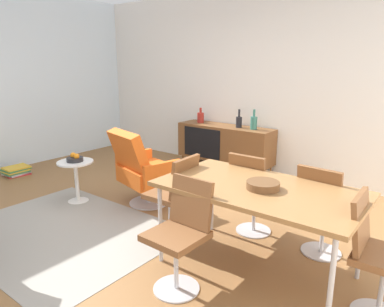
% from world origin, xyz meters
% --- Properties ---
extents(ground_plane, '(8.32, 8.32, 0.00)m').
position_xyz_m(ground_plane, '(0.00, 0.00, 0.00)').
color(ground_plane, olive).
extents(wall_back, '(6.80, 0.12, 2.80)m').
position_xyz_m(wall_back, '(0.00, 2.60, 1.40)').
color(wall_back, white).
rests_on(wall_back, ground_plane).
extents(sideboard, '(1.60, 0.45, 0.72)m').
position_xyz_m(sideboard, '(-0.34, 2.30, 0.44)').
color(sideboard, brown).
rests_on(sideboard, ground_plane).
extents(vase_cobalt, '(0.11, 0.11, 0.25)m').
position_xyz_m(vase_cobalt, '(-0.83, 2.30, 0.81)').
color(vase_cobalt, maroon).
rests_on(vase_cobalt, sideboard).
extents(vase_sculptural_dark, '(0.09, 0.09, 0.28)m').
position_xyz_m(vase_sculptural_dark, '(-0.10, 2.30, 0.81)').
color(vase_sculptural_dark, black).
rests_on(vase_sculptural_dark, sideboard).
extents(vase_ceramic_small, '(0.10, 0.10, 0.30)m').
position_xyz_m(vase_ceramic_small, '(0.16, 2.30, 0.83)').
color(vase_ceramic_small, '#337266').
rests_on(vase_ceramic_small, sideboard).
extents(dining_table, '(1.60, 0.90, 0.74)m').
position_xyz_m(dining_table, '(1.45, 0.00, 0.70)').
color(dining_table, olive).
rests_on(dining_table, ground_plane).
extents(wooden_bowl_on_table, '(0.26, 0.26, 0.06)m').
position_xyz_m(wooden_bowl_on_table, '(1.49, -0.02, 0.77)').
color(wooden_bowl_on_table, brown).
rests_on(wooden_bowl_on_table, dining_table).
extents(dining_chair_back_left, '(0.40, 0.43, 0.86)m').
position_xyz_m(dining_chair_back_left, '(1.10, 0.56, 0.47)').
color(dining_chair_back_left, brown).
rests_on(dining_chair_back_left, ground_plane).
extents(dining_chair_front_left, '(0.41, 0.43, 0.86)m').
position_xyz_m(dining_chair_front_left, '(1.10, -0.56, 0.47)').
color(dining_chair_front_left, brown).
rests_on(dining_chair_front_left, ground_plane).
extents(dining_chair_near_window, '(0.44, 0.41, 0.86)m').
position_xyz_m(dining_chair_near_window, '(0.56, 0.00, 0.47)').
color(dining_chair_near_window, brown).
rests_on(dining_chair_near_window, ground_plane).
extents(dining_chair_back_right, '(0.43, 0.45, 0.86)m').
position_xyz_m(dining_chair_back_right, '(1.79, 0.56, 0.47)').
color(dining_chair_back_right, brown).
rests_on(dining_chair_back_right, ground_plane).
extents(dining_chair_far_end, '(0.44, 0.41, 0.86)m').
position_xyz_m(dining_chair_far_end, '(2.33, 0.00, 0.47)').
color(dining_chair_far_end, brown).
rests_on(dining_chair_far_end, ground_plane).
extents(lounge_chair_red, '(0.82, 0.78, 0.95)m').
position_xyz_m(lounge_chair_red, '(-0.31, 0.43, 0.47)').
color(lounge_chair_red, '#D85919').
rests_on(lounge_chair_red, ground_plane).
extents(side_table_round, '(0.44, 0.44, 0.52)m').
position_xyz_m(side_table_round, '(-1.05, 0.00, 0.32)').
color(side_table_round, white).
rests_on(side_table_round, ground_plane).
extents(fruit_bowl, '(0.20, 0.20, 0.11)m').
position_xyz_m(fruit_bowl, '(-1.05, 0.00, 0.56)').
color(fruit_bowl, '#262628').
rests_on(fruit_bowl, side_table_round).
extents(magazine_stack, '(0.32, 0.38, 0.13)m').
position_xyz_m(magazine_stack, '(-2.73, 0.05, 0.07)').
color(magazine_stack, red).
rests_on(magazine_stack, ground_plane).
extents(area_rug, '(2.20, 1.70, 0.01)m').
position_xyz_m(area_rug, '(-0.45, -0.61, 0.00)').
color(area_rug, gray).
rests_on(area_rug, ground_plane).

